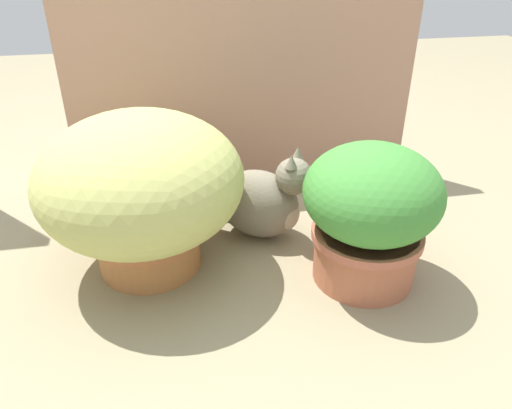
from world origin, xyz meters
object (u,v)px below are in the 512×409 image
(cat, at_px, (264,201))
(mushroom_ornament_red, at_px, (150,249))
(leafy_planter, at_px, (370,211))
(grass_planter, at_px, (142,187))

(cat, relative_size, mushroom_ornament_red, 2.35)
(cat, distance_m, mushroom_ornament_red, 0.39)
(cat, bearing_deg, leafy_planter, -48.79)
(leafy_planter, bearing_deg, cat, 131.21)
(leafy_planter, height_order, mushroom_ornament_red, leafy_planter)
(leafy_planter, xyz_separation_m, cat, (-0.23, 0.26, -0.09))
(grass_planter, relative_size, leafy_planter, 1.41)
(mushroom_ornament_red, bearing_deg, cat, 25.17)
(grass_planter, distance_m, leafy_planter, 0.61)
(grass_planter, height_order, cat, grass_planter)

